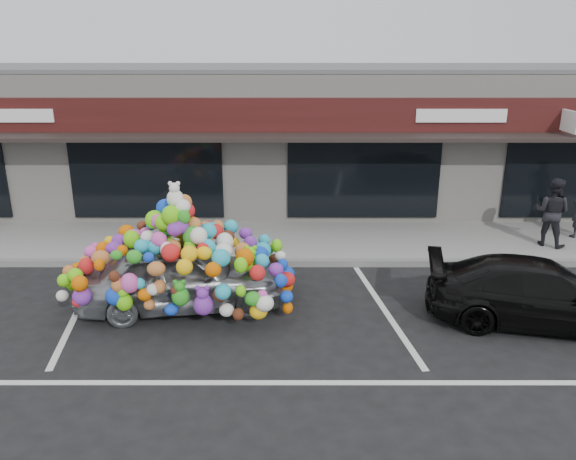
{
  "coord_description": "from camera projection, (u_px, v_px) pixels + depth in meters",
  "views": [
    {
      "loc": [
        0.92,
        -9.73,
        4.93
      ],
      "look_at": [
        0.91,
        1.4,
        1.25
      ],
      "focal_mm": 35.0,
      "sensor_mm": 36.0,
      "label": 1
    }
  ],
  "objects": [
    {
      "name": "ground",
      "position": [
        241.0,
        314.0,
        10.79
      ],
      "size": [
        90.0,
        90.0,
        0.0
      ],
      "primitive_type": "plane",
      "color": "black",
      "rests_on": "ground"
    },
    {
      "name": "shop_building",
      "position": [
        260.0,
        135.0,
        18.12
      ],
      "size": [
        24.0,
        7.2,
        4.31
      ],
      "color": "beige",
      "rests_on": "ground"
    },
    {
      "name": "sidewalk",
      "position": [
        253.0,
        242.0,
        14.56
      ],
      "size": [
        26.0,
        3.0,
        0.15
      ],
      "primitive_type": "cube",
      "color": "gray",
      "rests_on": "ground"
    },
    {
      "name": "kerb",
      "position": [
        249.0,
        263.0,
        13.14
      ],
      "size": [
        26.0,
        0.18,
        0.16
      ],
      "primitive_type": "cube",
      "color": "slate",
      "rests_on": "ground"
    },
    {
      "name": "parking_stripe_left",
      "position": [
        78.0,
        310.0,
        10.98
      ],
      "size": [
        0.73,
        4.37,
        0.01
      ],
      "primitive_type": "cube",
      "rotation": [
        0.0,
        0.0,
        0.14
      ],
      "color": "silver",
      "rests_on": "ground"
    },
    {
      "name": "parking_stripe_mid",
      "position": [
        384.0,
        310.0,
        10.97
      ],
      "size": [
        0.73,
        4.37,
        0.01
      ],
      "primitive_type": "cube",
      "rotation": [
        0.0,
        0.0,
        0.14
      ],
      "color": "silver",
      "rests_on": "ground"
    },
    {
      "name": "lane_line",
      "position": [
        359.0,
        383.0,
        8.6
      ],
      "size": [
        14.0,
        0.12,
        0.01
      ],
      "primitive_type": "cube",
      "color": "silver",
      "rests_on": "ground"
    },
    {
      "name": "toy_car",
      "position": [
        181.0,
        267.0,
        10.86
      ],
      "size": [
        2.89,
        4.47,
        2.47
      ],
      "rotation": [
        0.0,
        0.0,
        1.73
      ],
      "color": "#B6BAC2",
      "rests_on": "ground"
    },
    {
      "name": "black_sedan",
      "position": [
        541.0,
        293.0,
        10.29
      ],
      "size": [
        2.45,
        4.35,
        1.19
      ],
      "primitive_type": "imported",
      "rotation": [
        0.0,
        0.0,
        1.37
      ],
      "color": "black",
      "rests_on": "ground"
    },
    {
      "name": "pedestrian_b",
      "position": [
        552.0,
        212.0,
        13.83
      ],
      "size": [
        1.06,
        1.04,
        1.72
      ],
      "primitive_type": "imported",
      "rotation": [
        0.0,
        0.0,
        2.43
      ],
      "color": "black",
      "rests_on": "sidewalk"
    }
  ]
}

